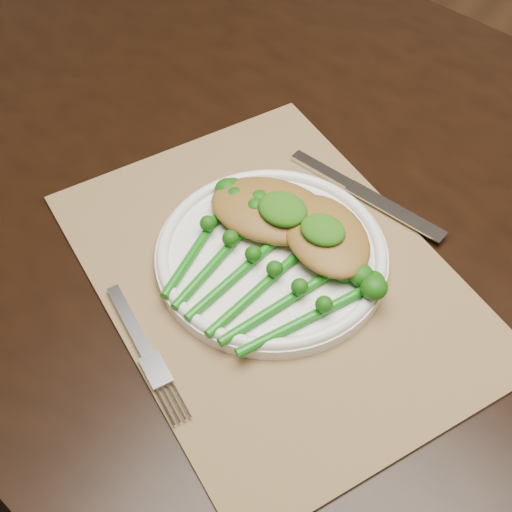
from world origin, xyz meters
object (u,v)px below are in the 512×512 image
Objects in this scene: dinner_plate at (272,254)px; broccolini_bundle at (249,281)px; placemat at (272,276)px; dining_table at (340,397)px; chicken_fillet_left at (271,210)px.

dinner_plate is 0.05m from broccolini_bundle.
dinner_plate is at bearing 152.27° from placemat.
broccolini_bundle is (0.01, -0.05, 0.01)m from dinner_plate.
dinner_plate is 1.22× the size of broccolini_bundle.
dinner_plate reaches higher than placemat.
dining_table is 6.85× the size of dinner_plate.
dinner_plate reaches higher than dining_table.
placemat is at bearing 85.32° from broccolini_bundle.
dining_table is 3.67× the size of placemat.
chicken_fillet_left reaches higher than placemat.
placemat is 3.41× the size of chicken_fillet_left.
chicken_fillet_left is at bearing 126.71° from dinner_plate.
dining_table is 0.42m from chicken_fillet_left.
broccolini_bundle reaches higher than dining_table.
dining_table is at bearing 55.23° from dinner_plate.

